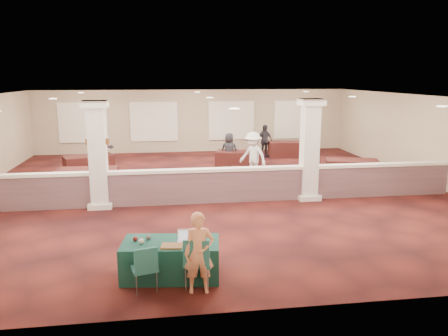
{
  "coord_description": "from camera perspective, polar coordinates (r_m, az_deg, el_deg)",
  "views": [
    {
      "loc": [
        -1.6,
        -14.59,
        3.9
      ],
      "look_at": [
        0.2,
        -2.0,
        1.2
      ],
      "focal_mm": 35.0,
      "sensor_mm": 36.0,
      "label": 1
    }
  ],
  "objects": [
    {
      "name": "wall_back",
      "position": [
        22.76,
        -4.06,
        6.14
      ],
      "size": [
        16.0,
        0.04,
        3.2
      ],
      "primitive_type": "cube",
      "color": "gray",
      "rests_on": "ground"
    },
    {
      "name": "far_table_front_center",
      "position": [
        15.64,
        3.79,
        -1.27
      ],
      "size": [
        1.77,
        1.24,
        0.65
      ],
      "primitive_type": "cube",
      "rotation": [
        0.0,
        0.0,
        -0.3
      ],
      "color": "black",
      "rests_on": "ground"
    },
    {
      "name": "attendee_d",
      "position": [
        18.57,
        0.68,
        2.26
      ],
      "size": [
        0.85,
        0.63,
        1.53
      ],
      "primitive_type": "imported",
      "rotation": [
        0.0,
        0.0,
        2.81
      ],
      "color": "black",
      "rests_on": "ground"
    },
    {
      "name": "sconce_right",
      "position": [
        13.33,
        -15.04,
        3.37
      ],
      "size": [
        0.12,
        0.12,
        0.18
      ],
      "color": "brown",
      "rests_on": "column_left"
    },
    {
      "name": "laptop_screen",
      "position": [
        8.68,
        -5.0,
        -8.64
      ],
      "size": [
        0.33,
        0.05,
        0.22
      ],
      "primitive_type": "cube",
      "rotation": [
        0.0,
        0.0,
        -0.13
      ],
      "color": "silver",
      "rests_on": "near_table"
    },
    {
      "name": "knitting",
      "position": [
        8.45,
        -6.84,
        -10.08
      ],
      "size": [
        0.43,
        0.34,
        0.03
      ],
      "primitive_type": "cube",
      "rotation": [
        0.0,
        0.0,
        -0.13
      ],
      "color": "#AB631B",
      "rests_on": "near_table"
    },
    {
      "name": "partition_wall",
      "position": [
        13.6,
        -1.12,
        -2.21
      ],
      "size": [
        15.6,
        0.28,
        1.1
      ],
      "color": "brown",
      "rests_on": "ground"
    },
    {
      "name": "wall_right",
      "position": [
        17.61,
        25.05,
        3.34
      ],
      "size": [
        0.04,
        16.0,
        3.2
      ],
      "primitive_type": "cube",
      "color": "gray",
      "rests_on": "ground"
    },
    {
      "name": "far_table_front_left",
      "position": [
        15.51,
        -17.39,
        -1.6
      ],
      "size": [
        2.03,
        1.04,
        0.82
      ],
      "primitive_type": "cube",
      "rotation": [
        0.0,
        0.0,
        -0.01
      ],
      "color": "black",
      "rests_on": "ground"
    },
    {
      "name": "screen_glow",
      "position": [
        8.68,
        -5.01,
        -8.75
      ],
      "size": [
        0.3,
        0.04,
        0.19
      ],
      "primitive_type": "cube",
      "rotation": [
        0.0,
        0.0,
        -0.13
      ],
      "color": "#D0E1FA",
      "rests_on": "near_table"
    },
    {
      "name": "yarn_grey",
      "position": [
        8.84,
        -9.84,
        -8.9
      ],
      "size": [
        0.1,
        0.1,
        0.1
      ],
      "primitive_type": "sphere",
      "color": "#47484C",
      "rests_on": "near_table"
    },
    {
      "name": "column_right",
      "position": [
        14.06,
        11.11,
        2.48
      ],
      "size": [
        0.72,
        0.72,
        3.2
      ],
      "color": "beige",
      "rests_on": "ground"
    },
    {
      "name": "wall_front",
      "position": [
        7.16,
        5.26,
        -6.81
      ],
      "size": [
        16.0,
        0.04,
        3.2
      ],
      "primitive_type": "cube",
      "color": "gray",
      "rests_on": "ground"
    },
    {
      "name": "column_left",
      "position": [
        13.42,
        -16.14,
        1.79
      ],
      "size": [
        0.72,
        0.72,
        3.2
      ],
      "color": "beige",
      "rests_on": "ground"
    },
    {
      "name": "attendee_b",
      "position": [
        16.65,
        3.81,
        1.6
      ],
      "size": [
        1.18,
        1.22,
        1.82
      ],
      "primitive_type": "imported",
      "rotation": [
        0.0,
        0.0,
        -0.83
      ],
      "color": "#BBBBB7",
      "rests_on": "ground"
    },
    {
      "name": "woman",
      "position": [
        8.05,
        -3.27,
        -11.03
      ],
      "size": [
        0.55,
        0.38,
        1.51
      ],
      "primitive_type": "imported",
      "rotation": [
        0.0,
        0.0,
        -0.03
      ],
      "color": "#EEA267",
      "rests_on": "ground"
    },
    {
      "name": "sconce_left",
      "position": [
        13.41,
        -17.42,
        3.28
      ],
      "size": [
        0.12,
        0.12,
        0.18
      ],
      "color": "brown",
      "rests_on": "column_left"
    },
    {
      "name": "far_table_front_right",
      "position": [
        17.33,
        16.36,
        -0.21
      ],
      "size": [
        2.11,
        1.49,
        0.78
      ],
      "primitive_type": "cube",
      "rotation": [
        0.0,
        0.0,
        -0.3
      ],
      "color": "black",
      "rests_on": "ground"
    },
    {
      "name": "conf_chair_main",
      "position": [
        8.21,
        -3.48,
        -11.79
      ],
      "size": [
        0.61,
        0.61,
        1.0
      ],
      "rotation": [
        0.0,
        0.0,
        -0.24
      ],
      "color": "#205D5D",
      "rests_on": "ground"
    },
    {
      "name": "attendee_a",
      "position": [
        18.62,
        -15.5,
        2.34
      ],
      "size": [
        1.01,
        0.85,
        1.85
      ],
      "primitive_type": "imported",
      "rotation": [
        0.0,
        0.0,
        0.49
      ],
      "color": "black",
      "rests_on": "ground"
    },
    {
      "name": "scissors",
      "position": [
        8.39,
        -2.75,
        -10.24
      ],
      "size": [
        0.12,
        0.04,
        0.01
      ],
      "primitive_type": "cube",
      "rotation": [
        0.0,
        0.0,
        -0.13
      ],
      "color": "#B02112",
      "rests_on": "near_table"
    },
    {
      "name": "near_table",
      "position": [
        8.83,
        -6.94,
        -11.74
      ],
      "size": [
        1.99,
        1.17,
        0.72
      ],
      "primitive_type": "cube",
      "rotation": [
        0.0,
        0.0,
        -0.13
      ],
      "color": "#103C39",
      "rests_on": "ground"
    },
    {
      "name": "attendee_c",
      "position": [
        21.4,
        5.31,
        3.56
      ],
      "size": [
        1.03,
        0.79,
        1.58
      ],
      "primitive_type": "imported",
      "rotation": [
        0.0,
        0.0,
        0.43
      ],
      "color": "black",
      "rests_on": "ground"
    },
    {
      "name": "far_table_back_left",
      "position": [
        18.38,
        -17.23,
        0.39
      ],
      "size": [
        2.1,
        1.57,
        0.76
      ],
      "primitive_type": "cube",
      "rotation": [
        0.0,
        0.0,
        0.38
      ],
      "color": "black",
      "rests_on": "ground"
    },
    {
      "name": "yarn_cream",
      "position": [
        8.66,
        -10.72,
        -9.38
      ],
      "size": [
        0.11,
        0.11,
        0.11
      ],
      "primitive_type": "sphere",
      "color": "beige",
      "rests_on": "near_table"
    },
    {
      "name": "ground",
      "position": [
        15.19,
        -1.8,
        -2.91
      ],
      "size": [
        16.0,
        16.0,
        0.0
      ],
      "primitive_type": "plane",
      "color": "#4B1712",
      "rests_on": "ground"
    },
    {
      "name": "laptop_base",
      "position": [
        8.62,
        -5.04,
        -9.64
      ],
      "size": [
        0.35,
        0.27,
        0.02
      ],
      "primitive_type": "cube",
      "rotation": [
        0.0,
        0.0,
        -0.13
      ],
      "color": "silver",
      "rests_on": "near_table"
    },
    {
      "name": "far_table_back_center",
      "position": [
        18.55,
        1.91,
        1.03
      ],
      "size": [
        2.08,
        1.47,
        0.76
      ],
      "primitive_type": "cube",
      "rotation": [
        0.0,
        0.0,
        -0.31
      ],
      "color": "black",
      "rests_on": "ground"
    },
    {
      "name": "yarn_red",
      "position": [
        8.82,
        -11.52,
        -9.04
      ],
      "size": [
        0.1,
        0.1,
        0.1
      ],
      "primitive_type": "sphere",
      "color": "maroon",
      "rests_on": "near_table"
    },
    {
      "name": "ceiling",
      "position": [
        14.69,
        -1.88,
        9.24
      ],
      "size": [
        16.0,
        16.0,
        0.02
      ],
      "primitive_type": "cube",
      "color": "white",
      "rests_on": "wall_back"
    },
    {
      "name": "conf_chair_side",
      "position": [
        8.24,
        -10.29,
        -12.37
      ],
      "size": [
        0.55,
        0.55,
        0.9
      ],
      "rotation": [
        0.0,
        0.0,
        0.25
      ],
      "color": "#205D5D",
      "rests_on": "ground"
    },
    {
      "name": "far_table_back_right",
      "position": [
        21.57,
        8.31,
        2.44
      ],
      "size": [
        1.93,
        1.11,
        0.75
      ],
      "primitive_type": "cube",
      "rotation": [
        0.0,
        0.0,
        -0.1
      ],
      "color": "black",
      "rests_on": "ground"
    }
  ]
}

